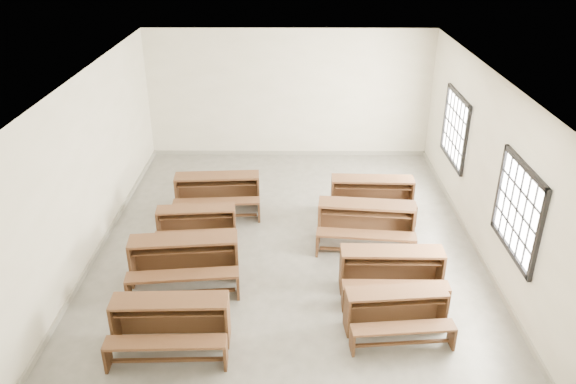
{
  "coord_description": "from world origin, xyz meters",
  "views": [
    {
      "loc": [
        0.07,
        -9.24,
        5.54
      ],
      "look_at": [
        0.0,
        0.0,
        1.0
      ],
      "focal_mm": 35.0,
      "sensor_mm": 36.0,
      "label": 1
    }
  ],
  "objects_px": {
    "desk_set_4": "(396,309)",
    "desk_set_2": "(196,222)",
    "desk_set_5": "(392,268)",
    "desk_set_3": "(218,190)",
    "desk_set_0": "(170,320)",
    "desk_set_7": "(372,193)",
    "desk_set_6": "(366,221)",
    "desk_set_1": "(184,257)"
  },
  "relations": [
    {
      "from": "desk_set_4",
      "to": "desk_set_5",
      "type": "bearing_deg",
      "value": 79.75
    },
    {
      "from": "desk_set_2",
      "to": "desk_set_4",
      "type": "height_order",
      "value": "desk_set_4"
    },
    {
      "from": "desk_set_4",
      "to": "desk_set_2",
      "type": "bearing_deg",
      "value": 136.99
    },
    {
      "from": "desk_set_1",
      "to": "desk_set_2",
      "type": "height_order",
      "value": "desk_set_1"
    },
    {
      "from": "desk_set_4",
      "to": "desk_set_6",
      "type": "distance_m",
      "value": 2.52
    },
    {
      "from": "desk_set_2",
      "to": "desk_set_4",
      "type": "xyz_separation_m",
      "value": [
        3.33,
        -2.58,
        0.0
      ]
    },
    {
      "from": "desk_set_3",
      "to": "desk_set_6",
      "type": "distance_m",
      "value": 3.19
    },
    {
      "from": "desk_set_0",
      "to": "desk_set_6",
      "type": "bearing_deg",
      "value": 40.69
    },
    {
      "from": "desk_set_0",
      "to": "desk_set_5",
      "type": "xyz_separation_m",
      "value": [
        3.33,
        1.3,
        0.0
      ]
    },
    {
      "from": "desk_set_1",
      "to": "desk_set_4",
      "type": "height_order",
      "value": "desk_set_1"
    },
    {
      "from": "desk_set_1",
      "to": "desk_set_3",
      "type": "height_order",
      "value": "desk_set_1"
    },
    {
      "from": "desk_set_0",
      "to": "desk_set_4",
      "type": "bearing_deg",
      "value": 3.87
    },
    {
      "from": "desk_set_3",
      "to": "desk_set_5",
      "type": "distance_m",
      "value": 4.23
    },
    {
      "from": "desk_set_1",
      "to": "desk_set_2",
      "type": "bearing_deg",
      "value": 84.64
    },
    {
      "from": "desk_set_0",
      "to": "desk_set_4",
      "type": "height_order",
      "value": "desk_set_0"
    },
    {
      "from": "desk_set_0",
      "to": "desk_set_5",
      "type": "height_order",
      "value": "desk_set_5"
    },
    {
      "from": "desk_set_5",
      "to": "desk_set_1",
      "type": "bearing_deg",
      "value": 176.3
    },
    {
      "from": "desk_set_5",
      "to": "desk_set_7",
      "type": "xyz_separation_m",
      "value": [
        0.03,
        2.74,
        0.01
      ]
    },
    {
      "from": "desk_set_0",
      "to": "desk_set_2",
      "type": "xyz_separation_m",
      "value": [
        -0.08,
        2.9,
        -0.05
      ]
    },
    {
      "from": "desk_set_2",
      "to": "desk_set_5",
      "type": "distance_m",
      "value": 3.77
    },
    {
      "from": "desk_set_3",
      "to": "desk_set_0",
      "type": "bearing_deg",
      "value": -96.42
    },
    {
      "from": "desk_set_3",
      "to": "desk_set_4",
      "type": "relative_size",
      "value": 1.16
    },
    {
      "from": "desk_set_1",
      "to": "desk_set_5",
      "type": "relative_size",
      "value": 1.12
    },
    {
      "from": "desk_set_2",
      "to": "desk_set_3",
      "type": "xyz_separation_m",
      "value": [
        0.26,
        1.22,
        0.07
      ]
    },
    {
      "from": "desk_set_6",
      "to": "desk_set_7",
      "type": "height_order",
      "value": "desk_set_6"
    },
    {
      "from": "desk_set_3",
      "to": "desk_set_7",
      "type": "relative_size",
      "value": 1.05
    },
    {
      "from": "desk_set_6",
      "to": "desk_set_7",
      "type": "relative_size",
      "value": 1.09
    },
    {
      "from": "desk_set_3",
      "to": "desk_set_6",
      "type": "bearing_deg",
      "value": -27.82
    },
    {
      "from": "desk_set_1",
      "to": "desk_set_6",
      "type": "relative_size",
      "value": 1.0
    },
    {
      "from": "desk_set_1",
      "to": "desk_set_0",
      "type": "bearing_deg",
      "value": -93.35
    },
    {
      "from": "desk_set_7",
      "to": "desk_set_5",
      "type": "bearing_deg",
      "value": -88.55
    },
    {
      "from": "desk_set_0",
      "to": "desk_set_7",
      "type": "height_order",
      "value": "desk_set_7"
    },
    {
      "from": "desk_set_7",
      "to": "desk_set_4",
      "type": "bearing_deg",
      "value": -89.69
    },
    {
      "from": "desk_set_5",
      "to": "desk_set_3",
      "type": "bearing_deg",
      "value": 138.78
    },
    {
      "from": "desk_set_0",
      "to": "desk_set_5",
      "type": "distance_m",
      "value": 3.58
    },
    {
      "from": "desk_set_1",
      "to": "desk_set_4",
      "type": "distance_m",
      "value": 3.54
    },
    {
      "from": "desk_set_5",
      "to": "desk_set_6",
      "type": "height_order",
      "value": "desk_set_6"
    },
    {
      "from": "desk_set_2",
      "to": "desk_set_5",
      "type": "relative_size",
      "value": 0.92
    },
    {
      "from": "desk_set_4",
      "to": "desk_set_3",
      "type": "bearing_deg",
      "value": 123.71
    },
    {
      "from": "desk_set_3",
      "to": "desk_set_4",
      "type": "bearing_deg",
      "value": -55.04
    },
    {
      "from": "desk_set_0",
      "to": "desk_set_4",
      "type": "xyz_separation_m",
      "value": [
        3.24,
        0.32,
        -0.04
      ]
    },
    {
      "from": "desk_set_3",
      "to": "desk_set_5",
      "type": "height_order",
      "value": "desk_set_3"
    }
  ]
}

